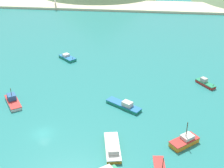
# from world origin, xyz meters

# --- Properties ---
(ground) EXTENTS (260.00, 280.00, 0.50)m
(ground) POSITION_xyz_m (0.00, 30.00, -0.25)
(ground) COLOR teal
(fishing_boat_1) EXTENTS (7.48, 7.17, 1.88)m
(fishing_boat_1) POSITION_xyz_m (-4.77, 44.56, 0.62)
(fishing_boat_1) COLOR #198466
(fishing_boat_1) RESTS_ON ground
(fishing_boat_4) EXTENTS (7.43, 8.87, 4.75)m
(fishing_boat_4) POSITION_xyz_m (-12.65, 12.44, 0.82)
(fishing_boat_4) COLOR silver
(fishing_boat_4) RESTS_ON ground
(fishing_boat_5) EXTENTS (10.39, 7.98, 2.12)m
(fishing_boat_5) POSITION_xyz_m (18.71, 13.96, 0.68)
(fishing_boat_5) COLOR #198466
(fishing_boat_5) RESTS_ON ground
(fishing_boat_6) EXTENTS (5.05, 10.39, 2.14)m
(fishing_boat_6) POSITION_xyz_m (17.47, -4.26, 0.80)
(fishing_boat_6) COLOR orange
(fishing_boat_6) RESTS_ON ground
(fishing_boat_7) EXTENTS (7.36, 6.82, 6.07)m
(fishing_boat_7) POSITION_xyz_m (33.76, -0.26, 0.87)
(fishing_boat_7) COLOR orange
(fishing_boat_7) RESTS_ON ground
(fishing_boat_8) EXTENTS (5.83, 6.77, 2.17)m
(fishing_boat_8) POSITION_xyz_m (42.87, 29.56, 0.72)
(fishing_boat_8) COLOR red
(fishing_boat_8) RESTS_ON ground
(beach_strip) EXTENTS (247.00, 23.58, 1.20)m
(beach_strip) POSITION_xyz_m (0.00, 123.31, 0.60)
(beach_strip) COLOR beige
(beach_strip) RESTS_ON ground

